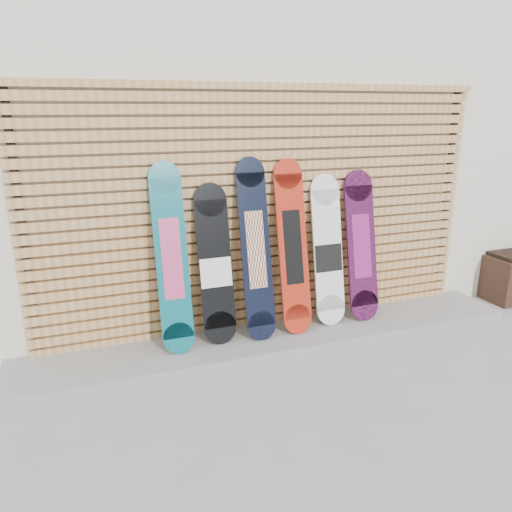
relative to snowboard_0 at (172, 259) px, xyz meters
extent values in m
plane|color=#949497|center=(1.07, -0.76, -0.90)|extent=(80.00, 80.00, 0.00)
cube|color=silver|center=(1.57, 2.74, 0.90)|extent=(12.00, 5.00, 3.60)
cube|color=gray|center=(0.92, -0.08, -0.84)|extent=(4.60, 0.70, 0.12)
cube|color=tan|center=(0.92, 0.21, -0.76)|extent=(4.20, 0.05, 0.08)
cube|color=tan|center=(0.92, 0.21, -0.66)|extent=(4.20, 0.05, 0.08)
cube|color=tan|center=(0.92, 0.21, -0.57)|extent=(4.20, 0.05, 0.07)
cube|color=tan|center=(0.92, 0.21, -0.47)|extent=(4.20, 0.05, 0.07)
cube|color=tan|center=(0.92, 0.21, -0.37)|extent=(4.20, 0.05, 0.07)
cube|color=tan|center=(0.92, 0.21, -0.28)|extent=(4.20, 0.05, 0.07)
cube|color=tan|center=(0.92, 0.21, -0.18)|extent=(4.20, 0.05, 0.07)
cube|color=tan|center=(0.92, 0.21, -0.08)|extent=(4.20, 0.05, 0.07)
cube|color=tan|center=(0.92, 0.21, 0.01)|extent=(4.20, 0.05, 0.07)
cube|color=tan|center=(0.92, 0.21, 0.11)|extent=(4.20, 0.05, 0.08)
cube|color=tan|center=(0.92, 0.21, 0.21)|extent=(4.20, 0.05, 0.08)
cube|color=tan|center=(0.92, 0.21, 0.31)|extent=(4.20, 0.05, 0.08)
cube|color=tan|center=(0.92, 0.21, 0.40)|extent=(4.20, 0.05, 0.08)
cube|color=tan|center=(0.92, 0.21, 0.50)|extent=(4.20, 0.05, 0.08)
cube|color=tan|center=(0.92, 0.21, 0.60)|extent=(4.20, 0.05, 0.08)
cube|color=tan|center=(0.92, 0.21, 0.69)|extent=(4.20, 0.05, 0.08)
cube|color=tan|center=(0.92, 0.21, 0.79)|extent=(4.20, 0.05, 0.08)
cube|color=tan|center=(0.92, 0.21, 0.89)|extent=(4.20, 0.05, 0.08)
cube|color=tan|center=(0.92, 0.21, 0.98)|extent=(4.20, 0.05, 0.08)
cube|color=tan|center=(0.92, 0.21, 1.08)|extent=(4.20, 0.05, 0.08)
cube|color=tan|center=(0.92, 0.21, 1.18)|extent=(4.20, 0.05, 0.08)
cube|color=tan|center=(0.92, 0.21, 1.28)|extent=(4.20, 0.05, 0.08)
cube|color=black|center=(-1.10, 0.23, 0.22)|extent=(0.06, 0.04, 2.23)
cube|color=black|center=(2.94, 0.23, 0.22)|extent=(0.06, 0.04, 2.23)
cube|color=tan|center=(0.92, 0.21, 1.37)|extent=(4.26, 0.07, 0.06)
cube|color=#0B616D|center=(0.00, 0.00, 0.00)|extent=(0.27, 0.30, 1.30)
cylinder|color=#0B616D|center=(0.00, -0.14, -0.65)|extent=(0.27, 0.08, 0.27)
cylinder|color=#0B616D|center=(0.00, 0.14, 0.65)|extent=(0.27, 0.08, 0.27)
cube|color=#E7518C|center=(0.00, 0.00, 0.00)|extent=(0.17, 0.17, 0.66)
cube|color=black|center=(0.38, 0.02, -0.10)|extent=(0.29, 0.25, 1.08)
cylinder|color=black|center=(0.38, -0.09, -0.64)|extent=(0.29, 0.08, 0.29)
cylinder|color=black|center=(0.38, 0.14, 0.44)|extent=(0.29, 0.08, 0.29)
cube|color=white|center=(0.38, 0.01, -0.17)|extent=(0.28, 0.08, 0.25)
cube|color=black|center=(0.74, 0.00, 0.01)|extent=(0.26, 0.31, 1.31)
cylinder|color=black|center=(0.74, -0.15, -0.65)|extent=(0.26, 0.08, 0.26)
cylinder|color=black|center=(0.74, 0.14, 0.66)|extent=(0.26, 0.08, 0.26)
cube|color=silver|center=(0.74, 0.00, 0.01)|extent=(0.16, 0.17, 0.66)
cube|color=red|center=(1.09, 0.00, -0.01)|extent=(0.27, 0.31, 1.28)
cylinder|color=red|center=(1.09, -0.14, -0.65)|extent=(0.27, 0.08, 0.27)
cylinder|color=red|center=(1.09, 0.14, 0.63)|extent=(0.27, 0.08, 0.27)
cube|color=black|center=(1.09, 0.00, -0.01)|extent=(0.17, 0.17, 0.65)
cube|color=white|center=(1.47, 0.03, -0.08)|extent=(0.29, 0.24, 1.11)
cylinder|color=white|center=(1.47, -0.08, -0.64)|extent=(0.29, 0.08, 0.29)
cylinder|color=white|center=(1.47, 0.14, 0.47)|extent=(0.29, 0.08, 0.29)
cube|color=black|center=(1.47, 0.02, -0.15)|extent=(0.28, 0.07, 0.25)
cube|color=black|center=(1.82, 0.02, -0.07)|extent=(0.30, 0.26, 1.12)
cylinder|color=black|center=(1.82, -0.10, -0.63)|extent=(0.30, 0.08, 0.30)
cylinder|color=black|center=(1.82, 0.14, 0.49)|extent=(0.30, 0.08, 0.30)
cube|color=#951D73|center=(1.82, 0.02, -0.07)|extent=(0.19, 0.15, 0.60)
camera|label=1|loc=(-0.72, -3.91, 1.19)|focal=35.00mm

